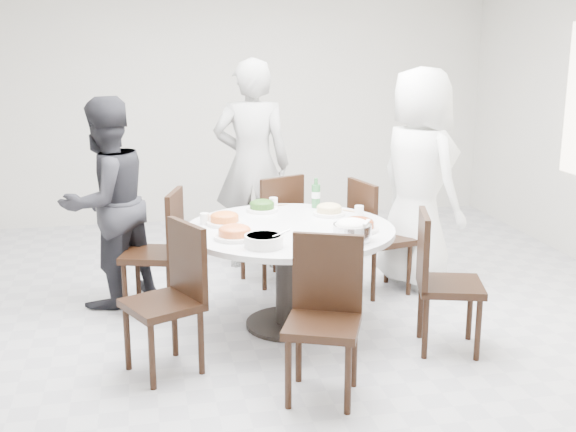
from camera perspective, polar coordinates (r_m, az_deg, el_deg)
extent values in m
cube|color=#B2B2B7|center=(5.65, -0.39, -7.47)|extent=(6.00, 6.00, 0.01)
cube|color=beige|center=(8.25, -4.58, 9.34)|extent=(6.00, 0.01, 2.80)
cube|color=beige|center=(2.49, 13.34, -2.16)|extent=(6.00, 0.01, 2.80)
cylinder|color=white|center=(5.25, 0.11, -4.85)|extent=(1.50, 1.50, 0.75)
cube|color=black|center=(5.96, 7.38, -1.62)|extent=(0.50, 0.50, 0.95)
cube|color=black|center=(6.18, -1.46, -0.95)|extent=(0.55, 0.55, 0.95)
cube|color=black|center=(5.61, -10.72, -2.78)|extent=(0.52, 0.52, 0.95)
cube|color=black|center=(4.58, -9.92, -6.64)|extent=(0.56, 0.56, 0.95)
cube|color=black|center=(4.21, 2.76, -8.34)|extent=(0.55, 0.55, 0.95)
cube|color=black|center=(4.96, 12.71, -5.14)|extent=(0.52, 0.52, 0.95)
imported|color=silver|center=(6.09, 10.29, 2.90)|extent=(0.83, 1.03, 1.84)
imported|color=black|center=(6.51, -2.85, 4.07)|extent=(0.76, 0.57, 1.89)
imported|color=black|center=(5.76, -14.18, 1.01)|extent=(1.01, 0.99, 1.64)
cylinder|color=white|center=(5.60, -2.06, 0.69)|extent=(0.24, 0.24, 0.06)
cylinder|color=white|center=(5.48, 3.27, 0.40)|extent=(0.24, 0.24, 0.07)
cylinder|color=white|center=(5.22, -5.03, -0.30)|extent=(0.26, 0.26, 0.07)
cylinder|color=white|center=(5.06, 5.57, -0.79)|extent=(0.28, 0.28, 0.07)
cylinder|color=white|center=(4.85, -4.24, -1.39)|extent=(0.28, 0.28, 0.07)
cylinder|color=silver|center=(4.82, 5.09, -1.29)|extent=(0.26, 0.26, 0.11)
cylinder|color=white|center=(4.66, -1.92, -1.98)|extent=(0.25, 0.25, 0.08)
cylinder|color=#286632|center=(5.70, 2.22, 1.84)|extent=(0.07, 0.07, 0.24)
cylinder|color=white|center=(5.70, -0.79, 1.04)|extent=(0.07, 0.07, 0.08)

